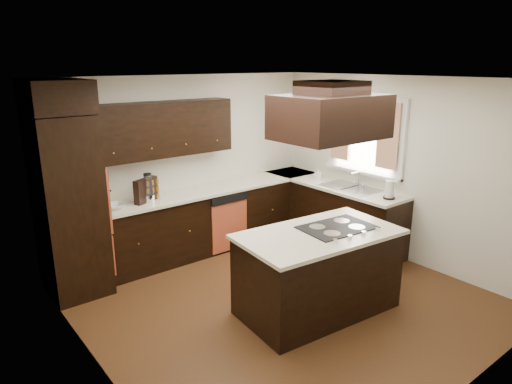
% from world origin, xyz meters
% --- Properties ---
extents(floor, '(4.20, 4.20, 0.02)m').
position_xyz_m(floor, '(0.00, 0.00, -0.01)').
color(floor, brown).
rests_on(floor, ground).
extents(ceiling, '(4.20, 4.20, 0.02)m').
position_xyz_m(ceiling, '(0.00, 0.00, 2.51)').
color(ceiling, white).
rests_on(ceiling, ground).
extents(wall_back, '(4.20, 0.02, 2.50)m').
position_xyz_m(wall_back, '(0.00, 2.11, 1.25)').
color(wall_back, beige).
rests_on(wall_back, ground).
extents(wall_front, '(4.20, 0.02, 2.50)m').
position_xyz_m(wall_front, '(0.00, -2.11, 1.25)').
color(wall_front, beige).
rests_on(wall_front, ground).
extents(wall_left, '(0.02, 4.20, 2.50)m').
position_xyz_m(wall_left, '(-2.11, 0.00, 1.25)').
color(wall_left, beige).
rests_on(wall_left, ground).
extents(wall_right, '(0.02, 4.20, 2.50)m').
position_xyz_m(wall_right, '(2.11, 0.00, 1.25)').
color(wall_right, beige).
rests_on(wall_right, ground).
extents(oven_column, '(0.65, 0.75, 2.12)m').
position_xyz_m(oven_column, '(-1.78, 1.71, 1.06)').
color(oven_column, black).
rests_on(oven_column, floor).
extents(wall_oven_face, '(0.05, 0.62, 0.78)m').
position_xyz_m(wall_oven_face, '(-1.43, 1.71, 1.12)').
color(wall_oven_face, '#BE4F2E').
rests_on(wall_oven_face, oven_column).
extents(base_cabinets_back, '(2.93, 0.60, 0.88)m').
position_xyz_m(base_cabinets_back, '(0.03, 1.80, 0.44)').
color(base_cabinets_back, black).
rests_on(base_cabinets_back, floor).
extents(base_cabinets_right, '(0.60, 2.40, 0.88)m').
position_xyz_m(base_cabinets_right, '(1.80, 0.90, 0.44)').
color(base_cabinets_right, black).
rests_on(base_cabinets_right, floor).
extents(countertop_back, '(2.93, 0.63, 0.04)m').
position_xyz_m(countertop_back, '(0.03, 1.79, 0.90)').
color(countertop_back, beige).
rests_on(countertop_back, base_cabinets_back).
extents(countertop_right, '(0.63, 2.40, 0.04)m').
position_xyz_m(countertop_right, '(1.79, 0.90, 0.90)').
color(countertop_right, beige).
rests_on(countertop_right, base_cabinets_right).
extents(upper_cabinets, '(2.00, 0.34, 0.72)m').
position_xyz_m(upper_cabinets, '(-0.43, 1.93, 1.81)').
color(upper_cabinets, black).
rests_on(upper_cabinets, wall_back).
extents(dishwasher_front, '(0.60, 0.05, 0.72)m').
position_xyz_m(dishwasher_front, '(0.33, 1.50, 0.40)').
color(dishwasher_front, '#BE4F2E').
rests_on(dishwasher_front, floor).
extents(window_frame, '(0.06, 1.32, 1.12)m').
position_xyz_m(window_frame, '(2.07, 0.55, 1.65)').
color(window_frame, silver).
rests_on(window_frame, wall_right).
extents(window_pane, '(0.00, 1.20, 1.00)m').
position_xyz_m(window_pane, '(2.10, 0.55, 1.65)').
color(window_pane, white).
rests_on(window_pane, wall_right).
extents(curtain_left, '(0.02, 0.34, 0.90)m').
position_xyz_m(curtain_left, '(2.01, 0.13, 1.70)').
color(curtain_left, beige).
rests_on(curtain_left, wall_right).
extents(curtain_right, '(0.02, 0.34, 0.90)m').
position_xyz_m(curtain_right, '(2.01, 0.97, 1.70)').
color(curtain_right, beige).
rests_on(curtain_right, wall_right).
extents(sink_rim, '(0.52, 0.84, 0.01)m').
position_xyz_m(sink_rim, '(1.80, 0.55, 0.92)').
color(sink_rim, silver).
rests_on(sink_rim, countertop_right).
extents(island, '(1.75, 1.07, 0.88)m').
position_xyz_m(island, '(0.15, -0.41, 0.44)').
color(island, black).
rests_on(island, floor).
extents(island_top, '(1.82, 1.13, 0.04)m').
position_xyz_m(island_top, '(0.15, -0.41, 0.90)').
color(island_top, beige).
rests_on(island_top, island).
extents(cooktop, '(0.84, 0.60, 0.01)m').
position_xyz_m(cooktop, '(0.41, -0.44, 0.93)').
color(cooktop, black).
rests_on(cooktop, island_top).
extents(range_hood, '(1.05, 0.72, 0.42)m').
position_xyz_m(range_hood, '(0.10, -0.55, 2.16)').
color(range_hood, black).
rests_on(range_hood, ceiling).
extents(hood_duct, '(0.55, 0.50, 0.13)m').
position_xyz_m(hood_duct, '(0.10, -0.55, 2.44)').
color(hood_duct, black).
rests_on(hood_duct, ceiling).
extents(blender_base, '(0.15, 0.15, 0.10)m').
position_xyz_m(blender_base, '(-0.78, 1.72, 0.97)').
color(blender_base, silver).
rests_on(blender_base, countertop_back).
extents(blender_pitcher, '(0.13, 0.13, 0.26)m').
position_xyz_m(blender_pitcher, '(-0.78, 1.72, 1.15)').
color(blender_pitcher, silver).
rests_on(blender_pitcher, blender_base).
extents(spice_rack, '(0.38, 0.24, 0.31)m').
position_xyz_m(spice_rack, '(-0.79, 1.76, 1.08)').
color(spice_rack, black).
rests_on(spice_rack, countertop_back).
extents(mixing_bowl, '(0.27, 0.27, 0.06)m').
position_xyz_m(mixing_bowl, '(-1.24, 1.73, 0.95)').
color(mixing_bowl, silver).
rests_on(mixing_bowl, countertop_back).
extents(soap_bottle, '(0.08, 0.08, 0.16)m').
position_xyz_m(soap_bottle, '(1.78, 1.19, 1.00)').
color(soap_bottle, silver).
rests_on(soap_bottle, countertop_right).
extents(paper_towel, '(0.15, 0.15, 0.25)m').
position_xyz_m(paper_towel, '(1.77, -0.13, 1.04)').
color(paper_towel, silver).
rests_on(paper_towel, countertop_right).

